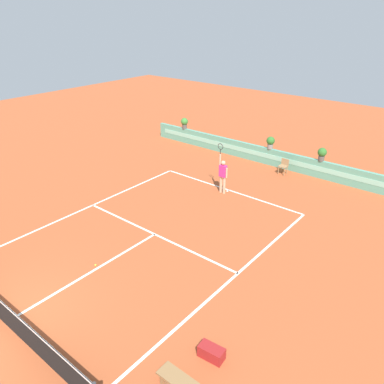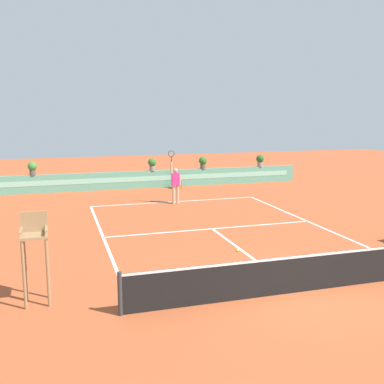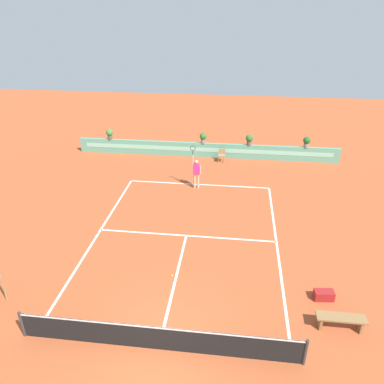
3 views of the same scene
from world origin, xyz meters
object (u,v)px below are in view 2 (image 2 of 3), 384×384
ball_kid_chair (178,180)px  potted_plant_far_left (32,168)px  potted_plant_right (203,162)px  potted_plant_far_right (260,160)px  tennis_ball_near_baseline (238,251)px  umpire_chair (35,247)px  potted_plant_centre (152,164)px  tennis_player (175,182)px

ball_kid_chair → potted_plant_far_left: bearing=174.7°
potted_plant_right → potted_plant_far_right: bearing=0.0°
tennis_ball_near_baseline → potted_plant_right: (3.10, 12.90, 1.38)m
umpire_chair → potted_plant_far_right: (12.87, 15.13, 0.07)m
umpire_chair → ball_kid_chair: 16.16m
tennis_ball_near_baseline → potted_plant_centre: bearing=90.1°
umpire_chair → tennis_player: (6.05, 10.16, -0.29)m
potted_plant_right → ball_kid_chair: bearing=-157.7°
potted_plant_far_right → potted_plant_centre: same height
potted_plant_right → potted_plant_centre: (-3.12, 0.00, 0.00)m
tennis_player → potted_plant_far_right: 8.44m
potted_plant_centre → umpire_chair: bearing=-111.5°
potted_plant_far_right → tennis_ball_near_baseline: bearing=-118.1°
umpire_chair → potted_plant_right: 17.65m
tennis_player → potted_plant_right: (3.04, 4.96, 0.36)m
ball_kid_chair → potted_plant_far_right: potted_plant_far_right is taller
ball_kid_chair → potted_plant_far_left: 8.03m
potted_plant_right → potted_plant_far_left: (-9.73, 0.00, 0.00)m
potted_plant_centre → ball_kid_chair: bearing=-28.8°
ball_kid_chair → tennis_ball_near_baseline: bearing=-96.2°
ball_kid_chair → potted_plant_right: size_ratio=1.17×
tennis_player → potted_plant_centre: (-0.08, 4.96, 0.36)m
potted_plant_far_left → potted_plant_centre: size_ratio=1.00×
potted_plant_far_left → tennis_player: bearing=-36.6°
tennis_player → potted_plant_centre: size_ratio=3.57×
potted_plant_right → potted_plant_far_left: same height
umpire_chair → tennis_ball_near_baseline: umpire_chair is taller
tennis_player → potted_plant_centre: bearing=90.9°
potted_plant_centre → potted_plant_far_right: bearing=0.0°
ball_kid_chair → tennis_player: bearing=-106.5°
tennis_player → potted_plant_far_right: tennis_player is taller
tennis_player → ball_kid_chair: bearing=73.5°
potted_plant_far_right → potted_plant_right: bearing=180.0°
ball_kid_chair → potted_plant_far_right: 5.69m
potted_plant_right → potted_plant_centre: 3.12m
tennis_ball_near_baseline → potted_plant_far_left: (-6.63, 12.90, 1.38)m
tennis_player → tennis_ball_near_baseline: (-0.06, -7.94, -1.02)m
umpire_chair → potted_plant_far_right: umpire_chair is taller
umpire_chair → potted_plant_right: umpire_chair is taller
tennis_ball_near_baseline → potted_plant_far_right: bearing=61.9°
umpire_chair → tennis_player: bearing=59.2°
tennis_player → potted_plant_far_left: tennis_player is taller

